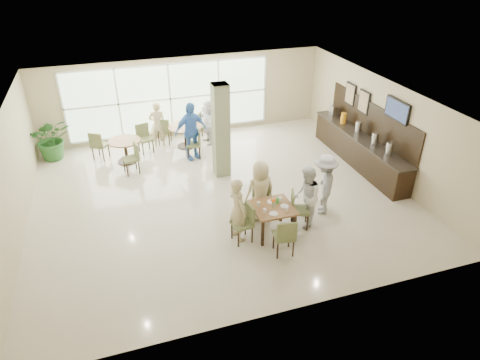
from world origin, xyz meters
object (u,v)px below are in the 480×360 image
object	(u,v)px
teen_right	(306,197)
teen_standing	(324,185)
teen_left	(238,210)
adult_standing	(158,124)
main_table	(273,210)
adult_b	(208,122)
round_table_left	(125,146)
adult_a	(191,131)
round_table_right	(185,131)
potted_plant	(52,138)
teen_far	(260,191)
buffet_counter	(360,148)

from	to	relation	value
teen_right	teen_standing	distance (m)	0.78
teen_left	adult_standing	world-z (taller)	teen_left
main_table	teen_left	size ratio (longest dim) A/B	0.60
teen_right	adult_b	distance (m)	5.62
round_table_left	adult_a	world-z (taller)	adult_a
round_table_right	adult_standing	distance (m)	0.95
potted_plant	teen_left	bearing A→B (deg)	-53.53
teen_far	teen_right	bearing A→B (deg)	139.74
main_table	adult_standing	distance (m)	6.16
buffet_counter	adult_standing	world-z (taller)	buffet_counter
round_table_left	adult_b	distance (m)	2.95
main_table	buffet_counter	world-z (taller)	buffet_counter
teen_right	adult_b	size ratio (longest dim) A/B	1.04
main_table	adult_standing	bearing A→B (deg)	107.33
main_table	buffet_counter	distance (m)	4.73
adult_standing	potted_plant	bearing A→B (deg)	6.54
main_table	adult_standing	xyz separation A→B (m)	(-1.83, 5.87, 0.13)
round_table_left	adult_standing	bearing A→B (deg)	37.60
teen_standing	adult_standing	size ratio (longest dim) A/B	1.04
main_table	round_table_right	xyz separation A→B (m)	(-0.97, 5.52, -0.07)
teen_right	adult_b	world-z (taller)	teen_right
main_table	teen_left	distance (m)	0.87
main_table	teen_far	bearing A→B (deg)	94.50
round_table_left	teen_far	bearing A→B (deg)	-55.21
teen_standing	adult_b	distance (m)	5.43
teen_left	adult_b	xyz separation A→B (m)	(0.71, 5.53, -0.03)
main_table	potted_plant	bearing A→B (deg)	131.17
round_table_right	round_table_left	bearing A→B (deg)	-164.93
teen_standing	teen_right	bearing A→B (deg)	-33.45
potted_plant	adult_a	world-z (taller)	adult_a
potted_plant	teen_right	world-z (taller)	teen_right
potted_plant	teen_far	size ratio (longest dim) A/B	0.88
teen_left	teen_far	bearing A→B (deg)	-66.33
teen_far	adult_b	world-z (taller)	teen_far
round_table_left	round_table_right	distance (m)	2.11
potted_plant	buffet_counter	bearing A→B (deg)	-20.21
teen_left	teen_far	world-z (taller)	teen_left
buffet_counter	adult_a	world-z (taller)	buffet_counter
potted_plant	teen_left	world-z (taller)	teen_left
main_table	round_table_right	world-z (taller)	same
potted_plant	adult_standing	world-z (taller)	adult_standing
main_table	teen_standing	world-z (taller)	teen_standing
main_table	round_table_left	bearing A→B (deg)	121.22
main_table	teen_far	world-z (taller)	teen_far
main_table	adult_b	distance (m)	5.60
teen_left	potted_plant	bearing A→B (deg)	21.14
teen_far	teen_standing	world-z (taller)	teen_standing
teen_far	adult_b	bearing A→B (deg)	-95.24
teen_left	adult_standing	bearing A→B (deg)	-5.77
adult_a	adult_standing	xyz separation A→B (m)	(-0.87, 1.29, -0.16)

